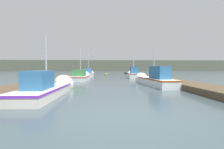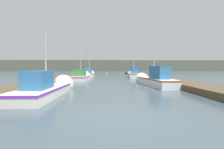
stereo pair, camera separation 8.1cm
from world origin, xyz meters
TOP-DOWN VIEW (x-y plane):
  - ground_plane at (0.00, 0.00)m, footprint 200.00×200.00m
  - dock_left at (-5.78, 16.00)m, footprint 2.32×40.00m
  - dock_right at (5.78, 16.00)m, footprint 2.32×40.00m
  - distant_shore_ridge at (0.00, 74.20)m, footprint 120.00×16.00m
  - fishing_boat_0 at (-3.64, 4.12)m, footprint 1.65×5.68m
  - fishing_boat_1 at (3.64, 8.31)m, footprint 1.98×6.17m
  - fishing_boat_2 at (-3.40, 13.56)m, footprint 1.89×4.58m
  - fishing_boat_3 at (3.71, 17.98)m, footprint 1.90×5.03m
  - fishing_boat_4 at (-3.49, 22.98)m, footprint 1.91×6.41m
  - mooring_piling_0 at (4.56, 20.52)m, footprint 0.32×0.32m
  - mooring_piling_1 at (-4.86, 16.77)m, footprint 0.27×0.27m
  - channel_buoy at (-0.31, 29.52)m, footprint 0.47×0.47m
  - seagull_lead at (-2.61, 17.35)m, footprint 0.36×0.54m

SIDE VIEW (x-z plane):
  - ground_plane at x=0.00m, z-range 0.00..0.00m
  - channel_buoy at x=-0.31m, z-range -0.35..0.62m
  - dock_left at x=-5.78m, z-range 0.00..0.38m
  - dock_right at x=5.78m, z-range 0.00..0.38m
  - fishing_boat_0 at x=-3.64m, z-range -1.49..2.24m
  - fishing_boat_2 at x=-3.40m, z-range -1.80..2.59m
  - fishing_boat_4 at x=-3.49m, z-range -2.00..2.84m
  - fishing_boat_1 at x=3.64m, z-range -1.12..2.14m
  - fishing_boat_3 at x=3.71m, z-range -1.25..2.29m
  - mooring_piling_1 at x=-4.86m, z-range 0.01..1.13m
  - mooring_piling_0 at x=4.56m, z-range 0.01..1.41m
  - distant_shore_ridge at x=0.00m, z-range 0.00..5.19m
  - seagull_lead at x=-2.61m, z-range 4.18..4.31m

